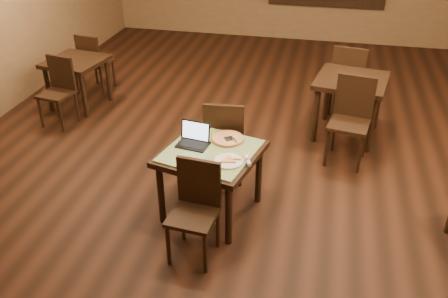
% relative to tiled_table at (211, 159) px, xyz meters
% --- Properties ---
extents(ground, '(10.00, 10.00, 0.00)m').
position_rel_tiled_table_xyz_m(ground, '(0.39, 1.18, -0.66)').
color(ground, black).
rests_on(ground, ground).
extents(tiled_table, '(1.10, 1.10, 0.76)m').
position_rel_tiled_table_xyz_m(tiled_table, '(0.00, 0.00, 0.00)').
color(tiled_table, black).
rests_on(tiled_table, ground).
extents(chair_main_near, '(0.45, 0.45, 0.96)m').
position_rel_tiled_table_xyz_m(chair_main_near, '(0.01, -0.62, -0.12)').
color(chair_main_near, black).
rests_on(chair_main_near, ground).
extents(chair_main_far, '(0.48, 0.48, 1.03)m').
position_rel_tiled_table_xyz_m(chair_main_far, '(0.01, 0.61, -0.08)').
color(chair_main_far, black).
rests_on(chair_main_far, ground).
extents(laptop, '(0.34, 0.28, 0.21)m').
position_rel_tiled_table_xyz_m(laptop, '(-0.20, 0.10, 0.16)').
color(laptop, black).
rests_on(laptop, tiled_table).
extents(plate, '(0.28, 0.28, 0.02)m').
position_rel_tiled_table_xyz_m(plate, '(0.22, -0.18, 0.11)').
color(plate, white).
rests_on(plate, tiled_table).
extents(pizza_slice, '(0.20, 0.20, 0.02)m').
position_rel_tiled_table_xyz_m(pizza_slice, '(0.22, -0.18, 0.13)').
color(pizza_slice, beige).
rests_on(pizza_slice, plate).
extents(pizza_pan, '(0.35, 0.35, 0.01)m').
position_rel_tiled_table_xyz_m(pizza_pan, '(0.12, 0.24, 0.11)').
color(pizza_pan, silver).
rests_on(pizza_pan, tiled_table).
extents(pizza_whole, '(0.34, 0.34, 0.02)m').
position_rel_tiled_table_xyz_m(pizza_whole, '(0.12, 0.24, 0.12)').
color(pizza_whole, beige).
rests_on(pizza_whole, pizza_pan).
extents(spatula, '(0.20, 0.24, 0.01)m').
position_rel_tiled_table_xyz_m(spatula, '(0.14, 0.22, 0.13)').
color(spatula, silver).
rests_on(spatula, pizza_whole).
extents(napkin_roll, '(0.10, 0.18, 0.04)m').
position_rel_tiled_table_xyz_m(napkin_roll, '(0.40, -0.14, 0.12)').
color(napkin_roll, white).
rests_on(napkin_roll, tiled_table).
extents(other_table_a, '(1.03, 1.03, 0.83)m').
position_rel_tiled_table_xyz_m(other_table_a, '(1.39, 2.06, 0.03)').
color(other_table_a, black).
rests_on(other_table_a, ground).
extents(other_table_a_chair_near, '(0.54, 0.54, 1.08)m').
position_rel_tiled_table_xyz_m(other_table_a_chair_near, '(1.40, 1.43, -0.05)').
color(other_table_a_chair_near, black).
rests_on(other_table_a_chair_near, ground).
extents(other_table_a_chair_far, '(0.54, 0.54, 1.08)m').
position_rel_tiled_table_xyz_m(other_table_a_chair_far, '(1.37, 2.69, -0.05)').
color(other_table_a_chair_far, black).
rests_on(other_table_a_chair_far, ground).
extents(other_table_b, '(0.91, 0.91, 0.74)m').
position_rel_tiled_table_xyz_m(other_table_b, '(-2.61, 2.13, -0.04)').
color(other_table_b, black).
rests_on(other_table_b, ground).
extents(other_table_b_chair_near, '(0.48, 0.48, 0.96)m').
position_rel_tiled_table_xyz_m(other_table_b_chair_near, '(-2.60, 1.57, -0.12)').
color(other_table_b_chair_near, black).
rests_on(other_table_b_chair_near, ground).
extents(other_table_b_chair_far, '(0.48, 0.48, 0.96)m').
position_rel_tiled_table_xyz_m(other_table_b_chair_far, '(-2.62, 2.69, -0.12)').
color(other_table_b_chair_far, black).
rests_on(other_table_b_chair_far, ground).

